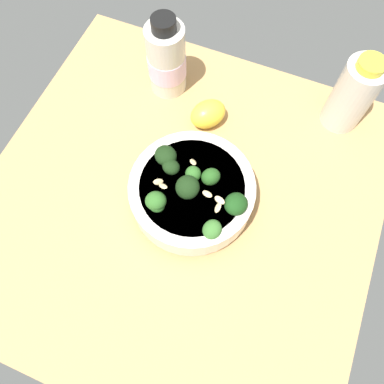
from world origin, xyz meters
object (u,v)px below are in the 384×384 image
(bottle_tall, at_px, (353,94))
(lemon_wedge, at_px, (208,114))
(bowl_of_broccoli, at_px, (192,192))
(bottle_short, at_px, (167,60))

(bottle_tall, bearing_deg, lemon_wedge, -156.24)
(bottle_tall, bearing_deg, bowl_of_broccoli, -126.51)
(bowl_of_broccoli, distance_m, bottle_short, 0.27)
(bowl_of_broccoli, relative_size, lemon_wedge, 2.96)
(bottle_tall, relative_size, bottle_short, 0.94)
(lemon_wedge, distance_m, bottle_tall, 0.26)
(bottle_short, bearing_deg, lemon_wedge, -26.55)
(bottle_tall, height_order, bottle_short, bottle_short)
(bowl_of_broccoli, xyz_separation_m, lemon_wedge, (-0.04, 0.17, -0.02))
(bowl_of_broccoli, height_order, bottle_short, bottle_short)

